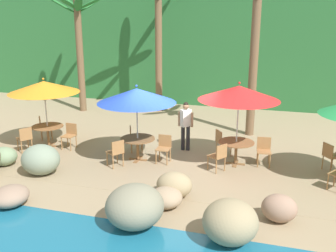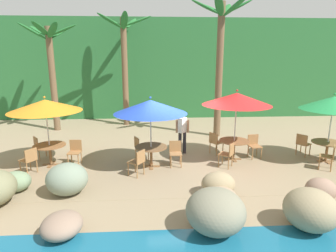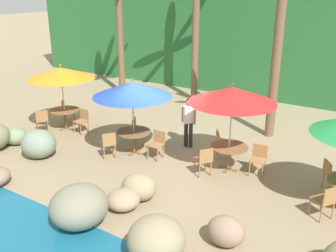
# 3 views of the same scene
# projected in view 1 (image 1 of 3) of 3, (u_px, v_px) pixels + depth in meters

# --- Properties ---
(ground_plane) EXTENTS (120.00, 120.00, 0.00)m
(ground_plane) POSITION_uv_depth(u_px,v_px,m) (173.00, 160.00, 12.58)
(ground_plane) COLOR #937F60
(terrace_deck) EXTENTS (18.00, 5.20, 0.01)m
(terrace_deck) POSITION_uv_depth(u_px,v_px,m) (173.00, 160.00, 12.58)
(terrace_deck) COLOR #937F60
(terrace_deck) RESTS_ON ground
(foliage_backdrop) EXTENTS (28.00, 2.40, 6.00)m
(foliage_backdrop) POSITION_uv_depth(u_px,v_px,m) (221.00, 45.00, 20.03)
(foliage_backdrop) COLOR #286633
(foliage_backdrop) RESTS_ON ground
(rock_seawall) EXTENTS (15.20, 3.28, 0.96)m
(rock_seawall) POSITION_uv_depth(u_px,v_px,m) (140.00, 191.00, 9.52)
(rock_seawall) COLOR gray
(rock_seawall) RESTS_ON ground
(umbrella_orange) EXTENTS (2.41, 2.41, 2.45)m
(umbrella_orange) POSITION_uv_depth(u_px,v_px,m) (44.00, 87.00, 13.35)
(umbrella_orange) COLOR silver
(umbrella_orange) RESTS_ON ground
(dining_table_orange) EXTENTS (1.10, 1.10, 0.74)m
(dining_table_orange) POSITION_uv_depth(u_px,v_px,m) (48.00, 129.00, 13.78)
(dining_table_orange) COLOR brown
(dining_table_orange) RESTS_ON ground
(chair_orange_seaward) EXTENTS (0.45, 0.45, 0.87)m
(chair_orange_seaward) POSITION_uv_depth(u_px,v_px,m) (70.00, 134.00, 13.61)
(chair_orange_seaward) COLOR #9E7042
(chair_orange_seaward) RESTS_ON ground
(chair_orange_inland) EXTENTS (0.60, 0.59, 0.87)m
(chair_orange_inland) POSITION_uv_depth(u_px,v_px,m) (43.00, 126.00, 14.54)
(chair_orange_inland) COLOR #9E7042
(chair_orange_inland) RESTS_ON ground
(chair_orange_left) EXTENTS (0.59, 0.59, 0.87)m
(chair_orange_left) POSITION_uv_depth(u_px,v_px,m) (25.00, 138.00, 13.22)
(chair_orange_left) COLOR #9E7042
(chair_orange_left) RESTS_ON ground
(umbrella_blue) EXTENTS (2.46, 2.46, 2.46)m
(umbrella_blue) POSITION_uv_depth(u_px,v_px,m) (137.00, 96.00, 12.03)
(umbrella_blue) COLOR silver
(umbrella_blue) RESTS_ON ground
(dining_table_blue) EXTENTS (1.10, 1.10, 0.74)m
(dining_table_blue) POSITION_uv_depth(u_px,v_px,m) (138.00, 142.00, 12.45)
(dining_table_blue) COLOR brown
(dining_table_blue) RESTS_ON ground
(chair_blue_seaward) EXTENTS (0.42, 0.43, 0.87)m
(chair_blue_seaward) POSITION_uv_depth(u_px,v_px,m) (164.00, 147.00, 12.33)
(chair_blue_seaward) COLOR #9E7042
(chair_blue_seaward) RESTS_ON ground
(chair_blue_inland) EXTENTS (0.56, 0.56, 0.87)m
(chair_blue_inland) POSITION_uv_depth(u_px,v_px,m) (134.00, 137.00, 13.28)
(chair_blue_inland) COLOR #9E7042
(chair_blue_inland) RESTS_ON ground
(chair_blue_left) EXTENTS (0.59, 0.59, 0.87)m
(chair_blue_left) POSITION_uv_depth(u_px,v_px,m) (116.00, 151.00, 11.90)
(chair_blue_left) COLOR #9E7042
(chair_blue_left) RESTS_ON ground
(umbrella_red) EXTENTS (2.46, 2.46, 2.61)m
(umbrella_red) POSITION_uv_depth(u_px,v_px,m) (239.00, 93.00, 11.64)
(umbrella_red) COLOR silver
(umbrella_red) RESTS_ON ground
(dining_table_red) EXTENTS (1.10, 1.10, 0.74)m
(dining_table_red) POSITION_uv_depth(u_px,v_px,m) (236.00, 146.00, 12.11)
(dining_table_red) COLOR brown
(dining_table_red) RESTS_ON ground
(chair_red_seaward) EXTENTS (0.47, 0.48, 0.87)m
(chair_red_seaward) POSITION_uv_depth(u_px,v_px,m) (264.00, 149.00, 12.09)
(chair_red_seaward) COLOR #9E7042
(chair_red_seaward) RESTS_ON ground
(chair_red_inland) EXTENTS (0.59, 0.59, 0.87)m
(chair_red_inland) POSITION_uv_depth(u_px,v_px,m) (222.00, 141.00, 12.88)
(chair_red_inland) COLOR #9E7042
(chair_red_inland) RESTS_ON ground
(chair_red_left) EXTENTS (0.59, 0.59, 0.87)m
(chair_red_left) POSITION_uv_depth(u_px,v_px,m) (219.00, 155.00, 11.56)
(chair_red_left) COLOR #9E7042
(chair_red_left) RESTS_ON ground
(chair_green_inland) EXTENTS (0.59, 0.59, 0.87)m
(chair_green_inland) POSITION_uv_depth(u_px,v_px,m) (330.00, 155.00, 11.60)
(chair_green_inland) COLOR #9E7042
(chair_green_inland) RESTS_ON ground
(palm_tree_nearest) EXTENTS (2.66, 2.75, 5.33)m
(palm_tree_nearest) POSITION_uv_depth(u_px,v_px,m) (79.00, 33.00, 17.99)
(palm_tree_nearest) COLOR brown
(palm_tree_nearest) RESTS_ON ground
(palm_tree_second) EXTENTS (2.81, 2.87, 5.90)m
(palm_tree_second) POSITION_uv_depth(u_px,v_px,m) (158.00, 30.00, 17.90)
(palm_tree_second) COLOR brown
(palm_tree_second) RESTS_ON ground
(palm_tree_third) EXTENTS (2.78, 2.63, 6.25)m
(palm_tree_third) POSITION_uv_depth(u_px,v_px,m) (256.00, 26.00, 14.13)
(palm_tree_third) COLOR brown
(palm_tree_third) RESTS_ON ground
(waiter_in_white) EXTENTS (0.52, 0.39, 1.70)m
(waiter_in_white) POSITION_uv_depth(u_px,v_px,m) (186.00, 123.00, 13.27)
(waiter_in_white) COLOR #232328
(waiter_in_white) RESTS_ON ground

